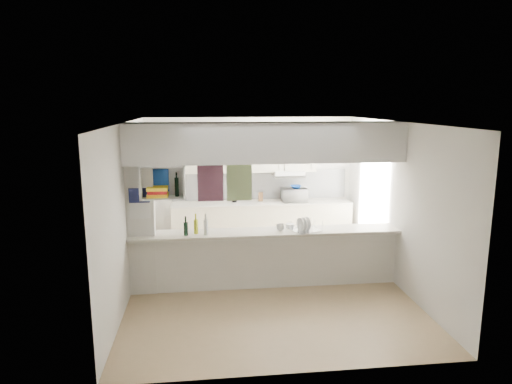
{
  "coord_description": "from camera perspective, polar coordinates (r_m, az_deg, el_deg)",
  "views": [
    {
      "loc": [
        -0.96,
        -6.8,
        2.89
      ],
      "look_at": [
        -0.1,
        0.5,
        1.44
      ],
      "focal_mm": 32.0,
      "sensor_mm": 36.0,
      "label": 1
    }
  ],
  "objects": [
    {
      "name": "kitchen_run",
      "position": [
        9.24,
        0.44,
        -1.78
      ],
      "size": [
        3.6,
        0.63,
        2.24
      ],
      "color": "beige",
      "rests_on": "floor"
    },
    {
      "name": "microwave",
      "position": [
        9.24,
        4.84,
        -0.34
      ],
      "size": [
        0.5,
        0.34,
        0.27
      ],
      "primitive_type": "imported",
      "rotation": [
        0.0,
        0.0,
        3.16
      ],
      "color": "white",
      "rests_on": "bench_top"
    },
    {
      "name": "knife_block",
      "position": [
        9.24,
        0.59,
        -0.6
      ],
      "size": [
        0.1,
        0.08,
        0.18
      ],
      "primitive_type": "cube",
      "rotation": [
        0.0,
        0.0,
        -0.09
      ],
      "color": "#54361C",
      "rests_on": "bench_top"
    },
    {
      "name": "utensil_jar",
      "position": [
        9.17,
        -2.72,
        -0.86
      ],
      "size": [
        0.1,
        0.1,
        0.13
      ],
      "primitive_type": "cylinder",
      "color": "black",
      "rests_on": "bench_top"
    },
    {
      "name": "wall_right",
      "position": [
        7.62,
        17.14,
        -1.41
      ],
      "size": [
        0.0,
        4.8,
        4.8
      ],
      "primitive_type": "plane",
      "rotation": [
        1.57,
        0.0,
        -1.57
      ],
      "color": "silver",
      "rests_on": "floor"
    },
    {
      "name": "floor",
      "position": [
        7.45,
        1.26,
        -11.7
      ],
      "size": [
        4.8,
        4.8,
        0.0
      ],
      "primitive_type": "plane",
      "color": "tan",
      "rests_on": "ground"
    },
    {
      "name": "cup",
      "position": [
        7.1,
        3.07,
        -4.43
      ],
      "size": [
        0.14,
        0.14,
        0.1
      ],
      "primitive_type": "imported",
      "rotation": [
        0.0,
        0.0,
        0.13
      ],
      "color": "white",
      "rests_on": "dish_rack"
    },
    {
      "name": "plastic_tubs",
      "position": [
        7.32,
        4.46,
        -4.26
      ],
      "size": [
        0.49,
        0.17,
        0.07
      ],
      "color": "silver",
      "rests_on": "breakfast_bar"
    },
    {
      "name": "dish_rack",
      "position": [
        7.17,
        6.27,
        -4.14
      ],
      "size": [
        0.5,
        0.44,
        0.23
      ],
      "rotation": [
        0.0,
        0.0,
        0.33
      ],
      "color": "silver",
      "rests_on": "breakfast_bar"
    },
    {
      "name": "wine_bottles",
      "position": [
        6.97,
        -7.47,
        -4.36
      ],
      "size": [
        0.37,
        0.15,
        0.33
      ],
      "color": "black",
      "rests_on": "breakfast_bar"
    },
    {
      "name": "cubby_shelf",
      "position": [
        6.86,
        -11.68,
        1.0
      ],
      "size": [
        0.65,
        0.35,
        0.5
      ],
      "color": "white",
      "rests_on": "bulkhead"
    },
    {
      "name": "ceiling",
      "position": [
        6.87,
        1.35,
        8.71
      ],
      "size": [
        4.8,
        4.8,
        0.0
      ],
      "primitive_type": "plane",
      "color": "white",
      "rests_on": "wall_back"
    },
    {
      "name": "wall_left",
      "position": [
        7.07,
        -15.81,
        -2.29
      ],
      "size": [
        0.0,
        4.8,
        4.8
      ],
      "primitive_type": "plane",
      "rotation": [
        1.57,
        0.0,
        1.57
      ],
      "color": "silver",
      "rests_on": "floor"
    },
    {
      "name": "bowl",
      "position": [
        9.21,
        4.98,
        0.65
      ],
      "size": [
        0.22,
        0.22,
        0.05
      ],
      "primitive_type": "imported",
      "color": "#0E3B9A",
      "rests_on": "microwave"
    },
    {
      "name": "servery_partition",
      "position": [
        6.95,
        -0.1,
        0.94
      ],
      "size": [
        4.2,
        0.5,
        2.6
      ],
      "color": "silver",
      "rests_on": "floor"
    },
    {
      "name": "wall_back",
      "position": [
        9.38,
        -0.73,
        1.38
      ],
      "size": [
        4.2,
        0.0,
        4.2
      ],
      "primitive_type": "plane",
      "rotation": [
        1.57,
        0.0,
        0.0
      ],
      "color": "silver",
      "rests_on": "floor"
    }
  ]
}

